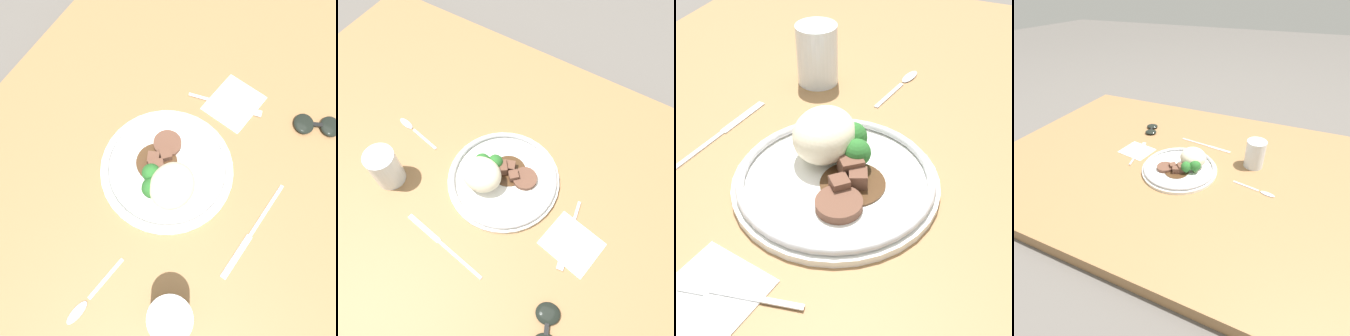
{
  "view_description": "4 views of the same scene",
  "coord_description": "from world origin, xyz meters",
  "views": [
    {
      "loc": [
        0.22,
        0.08,
        0.7
      ],
      "look_at": [
        0.01,
        -0.04,
        0.08
      ],
      "focal_mm": 35.0,
      "sensor_mm": 36.0,
      "label": 1
    },
    {
      "loc": [
        -0.2,
        0.26,
        0.79
      ],
      "look_at": [
        0.0,
        -0.06,
        0.09
      ],
      "focal_mm": 35.0,
      "sensor_mm": 36.0,
      "label": 2
    },
    {
      "loc": [
        -0.43,
        -0.24,
        0.48
      ],
      "look_at": [
        0.01,
        -0.06,
        0.07
      ],
      "focal_mm": 50.0,
      "sensor_mm": 36.0,
      "label": 3
    },
    {
      "loc": [
        0.33,
        -0.78,
        0.63
      ],
      "look_at": [
        0.02,
        -0.08,
        0.08
      ],
      "focal_mm": 28.0,
      "sensor_mm": 36.0,
      "label": 4
    }
  ],
  "objects": [
    {
      "name": "juice_glass",
      "position": [
        0.25,
        0.09,
        0.09
      ],
      "size": [
        0.07,
        0.07,
        0.11
      ],
      "color": "yellow",
      "rests_on": "dining_table"
    },
    {
      "name": "napkin",
      "position": [
        -0.22,
        0.01,
        0.05
      ],
      "size": [
        0.14,
        0.12,
        0.0
      ],
      "color": "white",
      "rests_on": "dining_table"
    },
    {
      "name": "plate",
      "position": [
        0.01,
        -0.04,
        0.07
      ],
      "size": [
        0.28,
        0.28,
        0.09
      ],
      "color": "white",
      "rests_on": "dining_table"
    },
    {
      "name": "spoon",
      "position": [
        0.31,
        -0.05,
        0.05
      ],
      "size": [
        0.15,
        0.04,
        0.01
      ],
      "rotation": [
        0.0,
        0.0,
        -0.18
      ],
      "color": "silver",
      "rests_on": "dining_table"
    },
    {
      "name": "fork",
      "position": [
        -0.21,
        0.01,
        0.05
      ],
      "size": [
        0.04,
        0.17,
        0.0
      ],
      "rotation": [
        0.0,
        0.0,
        1.76
      ],
      "color": "silver",
      "rests_on": "napkin"
    },
    {
      "name": "dining_table",
      "position": [
        0.0,
        0.0,
        0.02
      ],
      "size": [
        1.52,
        1.01,
        0.05
      ],
      "color": "olive",
      "rests_on": "ground"
    },
    {
      "name": "knife",
      "position": [
        0.04,
        0.16,
        0.05
      ],
      "size": [
        0.23,
        0.04,
        0.0
      ],
      "rotation": [
        0.0,
        0.0,
        -0.13
      ],
      "color": "silver",
      "rests_on": "dining_table"
    },
    {
      "name": "ground_plane",
      "position": [
        0.0,
        0.0,
        0.0
      ],
      "size": [
        8.0,
        8.0,
        0.0
      ],
      "primitive_type": "plane",
      "color": "#5B5651"
    }
  ]
}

